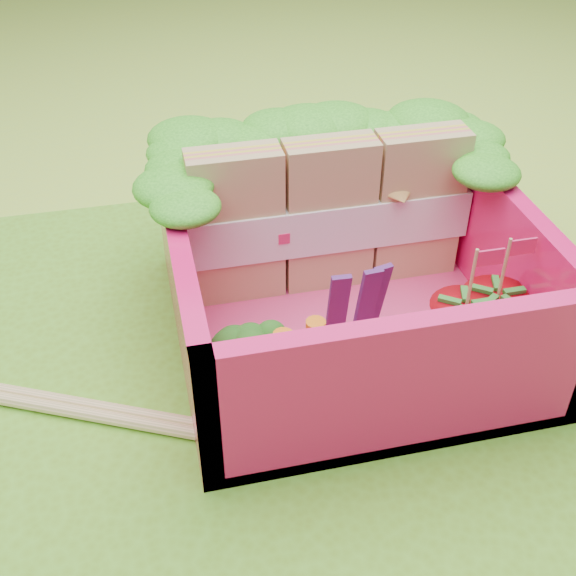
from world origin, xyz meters
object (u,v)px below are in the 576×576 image
at_px(sandwich_stack, 330,216).
at_px(strawberry_right, 492,321).
at_px(bento_box, 348,274).
at_px(strawberry_left, 461,333).
at_px(broccoli, 247,350).

height_order(sandwich_stack, strawberry_right, sandwich_stack).
distance_m(bento_box, strawberry_left, 0.47).
xyz_separation_m(broccoli, strawberry_left, (0.77, -0.04, -0.03)).
distance_m(bento_box, sandwich_stack, 0.30).
distance_m(sandwich_stack, strawberry_right, 0.75).
height_order(sandwich_stack, broccoli, sandwich_stack).
relative_size(sandwich_stack, strawberry_right, 2.32).
relative_size(sandwich_stack, broccoli, 3.38).
bearing_deg(strawberry_left, sandwich_stack, 118.47).
relative_size(bento_box, sandwich_stack, 1.14).
relative_size(broccoli, strawberry_right, 0.68).
bearing_deg(strawberry_right, bento_box, 149.33).
relative_size(strawberry_left, strawberry_right, 1.00).
distance_m(sandwich_stack, strawberry_left, 0.71).
xyz_separation_m(broccoli, strawberry_right, (0.91, -0.01, -0.04)).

